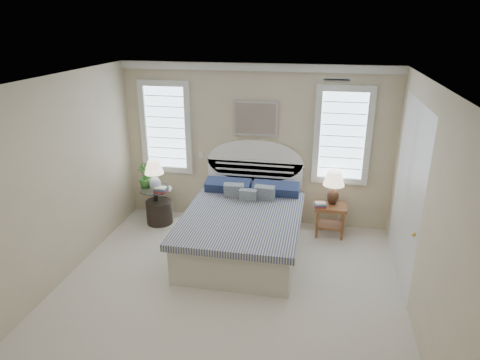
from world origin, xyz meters
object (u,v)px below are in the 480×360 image
(bed, at_px, (244,225))
(nightstand_right, at_px, (330,213))
(lamp_right, at_px, (334,184))
(floor_pot, at_px, (159,212))
(lamp_left, at_px, (154,172))
(side_table_left, at_px, (156,202))

(bed, relative_size, nightstand_right, 4.29)
(lamp_right, bearing_deg, bed, -149.72)
(bed, xyz_separation_m, floor_pot, (-1.60, 0.58, -0.18))
(floor_pot, bearing_deg, lamp_left, -115.80)
(floor_pot, xyz_separation_m, lamp_right, (2.92, 0.19, 0.66))
(floor_pot, bearing_deg, side_table_left, 167.77)
(bed, distance_m, side_table_left, 1.75)
(lamp_left, relative_size, lamp_right, 0.93)
(nightstand_right, bearing_deg, bed, -151.97)
(bed, relative_size, floor_pot, 5.08)
(side_table_left, bearing_deg, lamp_left, -63.37)
(side_table_left, relative_size, lamp_right, 1.13)
(side_table_left, height_order, lamp_right, lamp_right)
(nightstand_right, bearing_deg, lamp_right, 77.08)
(lamp_right, bearing_deg, floor_pot, -176.32)
(nightstand_right, relative_size, lamp_right, 0.95)
(nightstand_right, xyz_separation_m, lamp_right, (0.02, 0.08, 0.48))
(lamp_left, bearing_deg, floor_pot, 64.20)
(bed, bearing_deg, lamp_right, 30.28)
(side_table_left, xyz_separation_m, nightstand_right, (2.95, 0.10, -0.00))
(nightstand_right, bearing_deg, side_table_left, -178.06)
(side_table_left, height_order, floor_pot, side_table_left)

